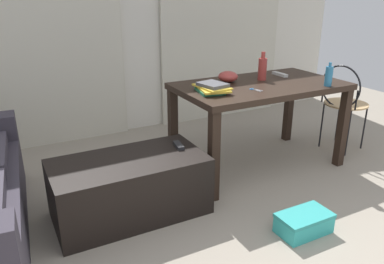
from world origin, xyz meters
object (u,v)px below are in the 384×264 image
object	(u,v)px
bottle_near	(329,76)
scissors	(254,90)
bottle_far	(262,68)
bowl	(228,77)
book_stack	(212,88)
tv_remote_on_table	(280,74)
wire_chair	(343,98)
craft_table	(260,95)
tv_remote_primary	(179,145)
coffee_table	(130,187)
shoebox	(304,223)

from	to	relation	value
bottle_near	scissors	distance (m)	0.65
bottle_far	bowl	size ratio (longest dim) A/B	1.44
book_stack	tv_remote_on_table	distance (m)	0.90
wire_chair	bottle_far	world-z (taller)	bottle_far
bottle_near	craft_table	bearing A→B (deg)	142.82
tv_remote_on_table	tv_remote_primary	size ratio (longest dim) A/B	1.26
craft_table	tv_remote_on_table	xyz separation A→B (m)	(0.35, 0.17, 0.11)
craft_table	tv_remote_primary	xyz separation A→B (m)	(-0.88, -0.20, -0.23)
wire_chair	tv_remote_on_table	size ratio (longest dim) A/B	4.80
wire_chair	bottle_near	distance (m)	0.63
tv_remote_on_table	tv_remote_primary	distance (m)	1.33
bottle_far	bottle_near	bearing A→B (deg)	-51.70
bottle_near	bottle_far	size ratio (longest dim) A/B	0.80
coffee_table	book_stack	world-z (taller)	book_stack
coffee_table	tv_remote_primary	size ratio (longest dim) A/B	7.41
wire_chair	tv_remote_on_table	bearing A→B (deg)	156.49
tv_remote_primary	bottle_far	bearing A→B (deg)	26.00
coffee_table	tv_remote_primary	bearing A→B (deg)	5.30
coffee_table	craft_table	world-z (taller)	craft_table
wire_chair	bowl	size ratio (longest dim) A/B	5.04
coffee_table	tv_remote_on_table	bearing A→B (deg)	14.04
tv_remote_primary	tv_remote_on_table	bearing A→B (deg)	25.17
scissors	shoebox	world-z (taller)	scissors
bottle_far	shoebox	bearing A→B (deg)	-111.92
coffee_table	bottle_near	distance (m)	1.83
bottle_far	book_stack	size ratio (longest dim) A/B	0.76
scissors	craft_table	bearing A→B (deg)	40.91
bowl	book_stack	size ratio (longest dim) A/B	0.53
bowl	wire_chair	bearing A→B (deg)	-13.13
coffee_table	shoebox	distance (m)	1.21
craft_table	shoebox	size ratio (longest dim) A/B	4.00
bottle_near	tv_remote_on_table	size ratio (longest dim) A/B	1.09
craft_table	tv_remote_on_table	size ratio (longest dim) A/B	7.99
craft_table	bowl	distance (m)	0.32
bottle_far	book_stack	bearing A→B (deg)	-164.73
bottle_far	shoebox	xyz separation A→B (m)	(-0.44, -1.10, -0.79)
scissors	tv_remote_primary	size ratio (longest dim) A/B	0.81
bowl	craft_table	bearing A→B (deg)	-39.97
bottle_near	bowl	xyz separation A→B (m)	(-0.65, 0.51, -0.04)
coffee_table	bowl	bearing A→B (deg)	21.50
tv_remote_on_table	wire_chair	bearing A→B (deg)	-22.97
coffee_table	tv_remote_on_table	world-z (taller)	tv_remote_on_table
craft_table	scissors	size ratio (longest dim) A/B	12.46
wire_chair	tv_remote_primary	world-z (taller)	wire_chair
book_stack	shoebox	xyz separation A→B (m)	(0.17, -0.93, -0.73)
coffee_table	bowl	size ratio (longest dim) A/B	6.19
coffee_table	scissors	size ratio (longest dim) A/B	9.18
coffee_table	craft_table	bearing A→B (deg)	10.64
wire_chair	shoebox	size ratio (longest dim) A/B	2.40
bottle_near	shoebox	distance (m)	1.29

